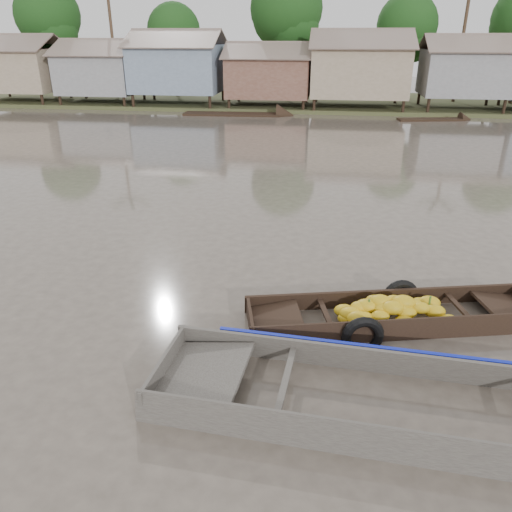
# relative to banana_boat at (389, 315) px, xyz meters

# --- Properties ---
(ground) EXTENTS (120.00, 120.00, 0.00)m
(ground) POSITION_rel_banana_boat_xyz_m (-1.95, -0.47, -0.16)
(ground) COLOR #4F453C
(ground) RESTS_ON ground
(riverbank) EXTENTS (120.00, 12.47, 10.22)m
(riverbank) POSITION_rel_banana_boat_xyz_m (1.08, 31.40, 2.91)
(riverbank) COLOR #384723
(riverbank) RESTS_ON ground
(banana_boat) EXTENTS (5.83, 2.65, 0.81)m
(banana_boat) POSITION_rel_banana_boat_xyz_m (0.00, 0.00, 0.00)
(banana_boat) COLOR black
(banana_boat) RESTS_ON ground
(viewer_boat) EXTENTS (7.78, 2.55, 0.62)m
(viewer_boat) POSITION_rel_banana_boat_xyz_m (0.01, -2.57, -0.10)
(viewer_boat) COLOR #3A3531
(viewer_boat) RESTS_ON ground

